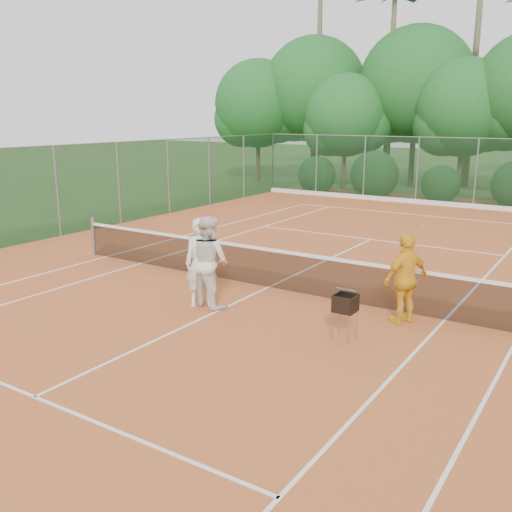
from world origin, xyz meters
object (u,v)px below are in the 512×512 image
at_px(player_white, 201,263).
at_px(player_yellow, 406,279).
at_px(player_center_grp, 209,261).
at_px(ball_hopper, 345,304).

xyz_separation_m(player_white, player_yellow, (3.97, 1.32, -0.05)).
relative_size(player_center_grp, ball_hopper, 2.35).
relative_size(player_white, player_center_grp, 0.94).
relative_size(player_white, player_yellow, 1.06).
height_order(player_white, player_yellow, player_white).
relative_size(player_yellow, ball_hopper, 2.10).
xyz_separation_m(player_center_grp, ball_hopper, (3.21, -0.18, -0.31)).
relative_size(player_white, ball_hopper, 2.22).
distance_m(player_white, player_center_grp, 0.17).
distance_m(player_yellow, ball_hopper, 1.57).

